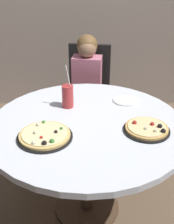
% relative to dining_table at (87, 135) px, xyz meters
% --- Properties ---
extents(ground_plane, '(8.00, 8.00, 0.00)m').
position_rel_dining_table_xyz_m(ground_plane, '(0.00, 0.00, -0.66)').
color(ground_plane, brown).
extents(dining_table, '(1.27, 1.27, 0.75)m').
position_rel_dining_table_xyz_m(dining_table, '(0.00, 0.00, 0.00)').
color(dining_table, silver).
rests_on(dining_table, ground_plane).
extents(chair_wooden, '(0.45, 0.45, 0.95)m').
position_rel_dining_table_xyz_m(chair_wooden, '(0.01, 1.02, -0.13)').
color(chair_wooden, black).
rests_on(chair_wooden, ground_plane).
extents(diner_child, '(0.30, 0.43, 1.08)m').
position_rel_dining_table_xyz_m(diner_child, '(-0.01, 0.84, -0.17)').
color(diner_child, '#3F4766').
rests_on(diner_child, ground_plane).
extents(pizza_veggie, '(0.28, 0.28, 0.05)m').
position_rel_dining_table_xyz_m(pizza_veggie, '(0.36, -0.10, 0.11)').
color(pizza_veggie, black).
rests_on(pizza_veggie, dining_table).
extents(pizza_cheese, '(0.33, 0.33, 0.05)m').
position_rel_dining_table_xyz_m(pizza_cheese, '(-0.25, -0.18, 0.11)').
color(pizza_cheese, black).
rests_on(pizza_cheese, dining_table).
extents(soda_cup, '(0.08, 0.08, 0.31)m').
position_rel_dining_table_xyz_m(soda_cup, '(-0.13, 0.22, 0.17)').
color(soda_cup, '#B73333').
rests_on(soda_cup, dining_table).
extents(plate_small, '(0.18, 0.18, 0.01)m').
position_rel_dining_table_xyz_m(plate_small, '(0.28, 0.31, 0.10)').
color(plate_small, white).
rests_on(plate_small, dining_table).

